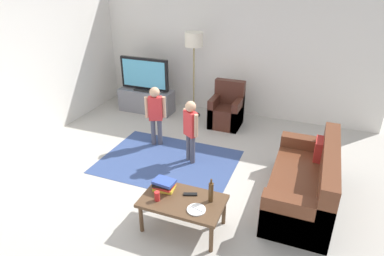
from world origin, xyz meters
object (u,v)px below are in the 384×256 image
Objects in this scene: armchair at (227,111)px; child_near_tv at (155,111)px; tv at (144,75)px; plate at (196,210)px; floor_lamp at (194,44)px; book_stack at (164,185)px; tv_remote at (190,194)px; child_center at (191,126)px; tv_stand at (147,101)px; soda_can at (157,196)px; couch at (308,185)px; bottle at (211,192)px; coffee_table at (183,203)px.

child_near_tv is (-0.94, -1.28, 0.36)m from armchair.
tv is 4.06m from plate.
floor_lamp is 6.11× the size of book_stack.
armchair is 5.29× the size of tv_remote.
child_center is at bearing -22.27° from child_near_tv.
tv_stand is at bearing 136.16° from child_center.
child_center is 1.63m from soda_can.
couch is 1.01× the size of floor_lamp.
floor_lamp is 5.72× the size of bottle.
child_center is 1.78m from plate.
book_stack is (-0.30, 0.11, 0.12)m from coffee_table.
couch is 8.18× the size of plate.
tv_remote is (-1.33, -0.95, 0.14)m from couch.
tv_stand is at bearing 150.00° from couch.
child_center is at bearing 90.76° from tv_remote.
tv reaches higher than child_center.
book_stack is at bearing -75.24° from floor_lamp.
armchair reaches higher than plate.
tv_stand is 4.12× the size of book_stack.
tv is 3.78m from soda_can.
plate is at bearing -68.30° from floor_lamp.
armchair is at bearing -0.57° from tv.
child_center is at bearing 113.84° from plate.
armchair is at bearing -1.22° from tv_stand.
book_stack is at bearing 156.29° from plate.
book_stack is 0.23m from soda_can.
coffee_table is 3.43× the size of book_stack.
tv_remote is (0.05, 0.12, 0.06)m from coffee_table.
tv_remote is at bearing -69.48° from floor_lamp.
soda_can is at bearing -164.76° from tv_remote.
plate is at bearing -52.17° from child_near_tv.
coffee_table is at bearing 23.20° from soda_can.
soda_can is (0.21, -1.61, -0.17)m from child_center.
floor_lamp reaches higher than child_near_tv.
bottle is 0.30m from tv_remote.
book_stack is at bearing -89.15° from armchair.
bottle is 1.41× the size of plate.
soda_can is (0.85, -3.40, -1.06)m from floor_lamp.
tv_stand is 10.00× the size of soda_can.
plate is at bearing -53.17° from tv.
armchair is (1.86, -0.02, -0.55)m from tv.
book_stack is at bearing 179.33° from bottle.
soda_can is at bearing -59.44° from tv_stand.
child_center is 1.07× the size of coffee_table.
armchair is at bearing 76.71° from tv_remote.
tv_stand is at bearing 126.66° from plate.
soda_can is at bearing -144.44° from couch.
couch is 1.64m from tv_remote.
tv_remote is (2.25, -3.01, 0.19)m from tv_stand.
floor_lamp is at bearing 111.70° from plate.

